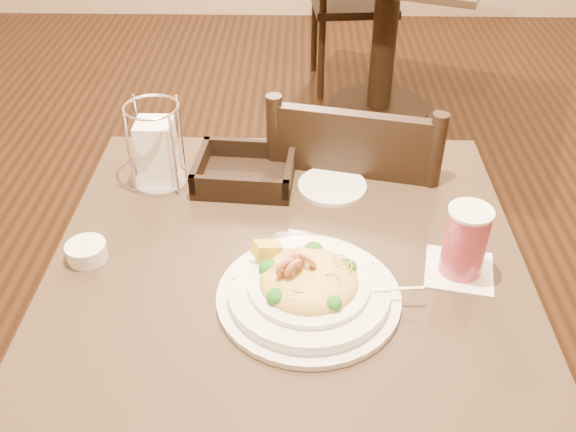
{
  "coord_description": "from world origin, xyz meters",
  "views": [
    {
      "loc": [
        0.02,
        -0.94,
        1.55
      ],
      "look_at": [
        0.0,
        0.02,
        0.84
      ],
      "focal_mm": 40.0,
      "sensor_mm": 36.0,
      "label": 1
    }
  ],
  "objects_px": {
    "main_table": "(288,341)",
    "side_plate": "(332,186)",
    "napkin_caddy": "(157,150)",
    "dining_chair_near": "(353,229)",
    "butter_ramekin": "(87,251)",
    "drink_glass": "(465,242)",
    "background_table": "(387,12)",
    "pasta_bowl": "(308,287)",
    "bread_basket": "(245,173)"
  },
  "relations": [
    {
      "from": "background_table",
      "to": "pasta_bowl",
      "type": "relative_size",
      "value": 3.22
    },
    {
      "from": "main_table",
      "to": "pasta_bowl",
      "type": "relative_size",
      "value": 2.49
    },
    {
      "from": "napkin_caddy",
      "to": "side_plate",
      "type": "xyz_separation_m",
      "value": [
        0.38,
        -0.02,
        -0.08
      ]
    },
    {
      "from": "pasta_bowl",
      "to": "drink_glass",
      "type": "relative_size",
      "value": 2.49
    },
    {
      "from": "side_plate",
      "to": "butter_ramekin",
      "type": "distance_m",
      "value": 0.54
    },
    {
      "from": "pasta_bowl",
      "to": "napkin_caddy",
      "type": "relative_size",
      "value": 1.9
    },
    {
      "from": "main_table",
      "to": "dining_chair_near",
      "type": "xyz_separation_m",
      "value": [
        0.17,
        0.42,
        -0.02
      ]
    },
    {
      "from": "drink_glass",
      "to": "side_plate",
      "type": "distance_m",
      "value": 0.36
    },
    {
      "from": "pasta_bowl",
      "to": "butter_ramekin",
      "type": "distance_m",
      "value": 0.43
    },
    {
      "from": "dining_chair_near",
      "to": "background_table",
      "type": "bearing_deg",
      "value": -86.3
    },
    {
      "from": "dining_chair_near",
      "to": "napkin_caddy",
      "type": "relative_size",
      "value": 4.89
    },
    {
      "from": "napkin_caddy",
      "to": "side_plate",
      "type": "height_order",
      "value": "napkin_caddy"
    },
    {
      "from": "dining_chair_near",
      "to": "side_plate",
      "type": "bearing_deg",
      "value": 81.22
    },
    {
      "from": "napkin_caddy",
      "to": "side_plate",
      "type": "relative_size",
      "value": 1.25
    },
    {
      "from": "dining_chair_near",
      "to": "pasta_bowl",
      "type": "xyz_separation_m",
      "value": [
        -0.13,
        -0.54,
        0.29
      ]
    },
    {
      "from": "dining_chair_near",
      "to": "bread_basket",
      "type": "xyz_separation_m",
      "value": [
        -0.27,
        -0.16,
        0.28
      ]
    },
    {
      "from": "main_table",
      "to": "side_plate",
      "type": "distance_m",
      "value": 0.35
    },
    {
      "from": "main_table",
      "to": "pasta_bowl",
      "type": "distance_m",
      "value": 0.3
    },
    {
      "from": "napkin_caddy",
      "to": "pasta_bowl",
      "type": "bearing_deg",
      "value": -48.32
    },
    {
      "from": "bread_basket",
      "to": "napkin_caddy",
      "type": "xyz_separation_m",
      "value": [
        -0.19,
        -0.01,
        0.06
      ]
    },
    {
      "from": "napkin_caddy",
      "to": "side_plate",
      "type": "distance_m",
      "value": 0.39
    },
    {
      "from": "main_table",
      "to": "drink_glass",
      "type": "xyz_separation_m",
      "value": [
        0.32,
        -0.04,
        0.31
      ]
    },
    {
      "from": "drink_glass",
      "to": "napkin_caddy",
      "type": "distance_m",
      "value": 0.67
    },
    {
      "from": "butter_ramekin",
      "to": "main_table",
      "type": "bearing_deg",
      "value": 2.47
    },
    {
      "from": "pasta_bowl",
      "to": "butter_ramekin",
      "type": "xyz_separation_m",
      "value": [
        -0.42,
        0.1,
        -0.01
      ]
    },
    {
      "from": "main_table",
      "to": "dining_chair_near",
      "type": "bearing_deg",
      "value": 68.52
    },
    {
      "from": "background_table",
      "to": "bread_basket",
      "type": "bearing_deg",
      "value": -106.01
    },
    {
      "from": "main_table",
      "to": "bread_basket",
      "type": "distance_m",
      "value": 0.38
    },
    {
      "from": "bread_basket",
      "to": "dining_chair_near",
      "type": "bearing_deg",
      "value": 31.61
    },
    {
      "from": "dining_chair_near",
      "to": "bread_basket",
      "type": "distance_m",
      "value": 0.42
    },
    {
      "from": "main_table",
      "to": "bread_basket",
      "type": "xyz_separation_m",
      "value": [
        -0.1,
        0.26,
        0.26
      ]
    },
    {
      "from": "main_table",
      "to": "pasta_bowl",
      "type": "bearing_deg",
      "value": -72.02
    },
    {
      "from": "background_table",
      "to": "napkin_caddy",
      "type": "relative_size",
      "value": 6.11
    },
    {
      "from": "background_table",
      "to": "drink_glass",
      "type": "distance_m",
      "value": 2.14
    },
    {
      "from": "main_table",
      "to": "napkin_caddy",
      "type": "bearing_deg",
      "value": 139.19
    },
    {
      "from": "main_table",
      "to": "side_plate",
      "type": "relative_size",
      "value": 5.92
    },
    {
      "from": "bread_basket",
      "to": "butter_ramekin",
      "type": "xyz_separation_m",
      "value": [
        -0.28,
        -0.27,
        -0.0
      ]
    },
    {
      "from": "drink_glass",
      "to": "butter_ramekin",
      "type": "bearing_deg",
      "value": 178.38
    },
    {
      "from": "background_table",
      "to": "napkin_caddy",
      "type": "distance_m",
      "value": 1.99
    },
    {
      "from": "napkin_caddy",
      "to": "main_table",
      "type": "bearing_deg",
      "value": -40.81
    },
    {
      "from": "bread_basket",
      "to": "side_plate",
      "type": "distance_m",
      "value": 0.2
    },
    {
      "from": "dining_chair_near",
      "to": "napkin_caddy",
      "type": "height_order",
      "value": "napkin_caddy"
    },
    {
      "from": "side_plate",
      "to": "main_table",
      "type": "bearing_deg",
      "value": -111.67
    },
    {
      "from": "dining_chair_near",
      "to": "butter_ramekin",
      "type": "xyz_separation_m",
      "value": [
        -0.55,
        -0.44,
        0.28
      ]
    },
    {
      "from": "butter_ramekin",
      "to": "side_plate",
      "type": "bearing_deg",
      "value": 27.78
    },
    {
      "from": "main_table",
      "to": "background_table",
      "type": "relative_size",
      "value": 0.77
    },
    {
      "from": "dining_chair_near",
      "to": "pasta_bowl",
      "type": "height_order",
      "value": "dining_chair_near"
    },
    {
      "from": "drink_glass",
      "to": "bread_basket",
      "type": "bearing_deg",
      "value": 145.26
    },
    {
      "from": "main_table",
      "to": "napkin_caddy",
      "type": "relative_size",
      "value": 4.73
    },
    {
      "from": "bread_basket",
      "to": "napkin_caddy",
      "type": "relative_size",
      "value": 1.19
    }
  ]
}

